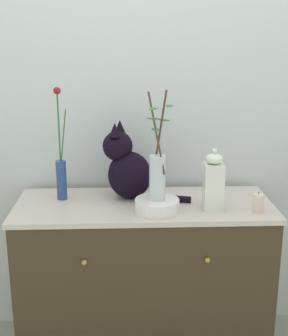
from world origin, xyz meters
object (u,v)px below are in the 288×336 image
at_px(bowl_porcelain, 157,206).
at_px(jar_lidded_porcelain, 213,182).
at_px(sideboard, 144,279).
at_px(candle_pillar, 258,203).
at_px(vase_slim_green, 61,171).
at_px(vase_glass_clear, 157,172).
at_px(cat_sitting, 127,167).

xyz_separation_m(bowl_porcelain, jar_lidded_porcelain, (0.26, 0.02, 0.10)).
height_order(sideboard, candle_pillar, candle_pillar).
bearing_deg(vase_slim_green, vase_glass_clear, -23.20).
bearing_deg(sideboard, bowl_porcelain, -64.82).
distance_m(cat_sitting, vase_slim_green, 0.33).
xyz_separation_m(vase_glass_clear, jar_lidded_porcelain, (0.26, 0.03, -0.06)).
xyz_separation_m(cat_sitting, vase_glass_clear, (0.14, -0.21, 0.03)).
bearing_deg(sideboard, vase_glass_clear, -64.89).
relative_size(sideboard, bowl_porcelain, 6.06).
distance_m(sideboard, vase_slim_green, 0.70).
distance_m(sideboard, vase_glass_clear, 0.63).
bearing_deg(candle_pillar, jar_lidded_porcelain, 167.46).
bearing_deg(bowl_porcelain, jar_lidded_porcelain, 5.30).
bearing_deg(bowl_porcelain, vase_slim_green, 156.91).
bearing_deg(jar_lidded_porcelain, vase_glass_clear, -174.43).
height_order(sideboard, vase_glass_clear, vase_glass_clear).
relative_size(vase_glass_clear, jar_lidded_porcelain, 1.71).
bearing_deg(bowl_porcelain, sideboard, 115.18).
xyz_separation_m(vase_glass_clear, candle_pillar, (0.47, -0.02, -0.15)).
relative_size(sideboard, candle_pillar, 12.74).
distance_m(vase_slim_green, vase_glass_clear, 0.51).
distance_m(cat_sitting, jar_lidded_porcelain, 0.44).
relative_size(vase_slim_green, candle_pillar, 5.66).
bearing_deg(vase_slim_green, cat_sitting, 1.36).
bearing_deg(vase_slim_green, candle_pillar, -13.21).
height_order(cat_sitting, bowl_porcelain, cat_sitting).
distance_m(jar_lidded_porcelain, candle_pillar, 0.23).
bearing_deg(cat_sitting, vase_slim_green, -178.64).
xyz_separation_m(cat_sitting, candle_pillar, (0.61, -0.23, -0.12)).
relative_size(vase_slim_green, bowl_porcelain, 2.69).
relative_size(cat_sitting, jar_lidded_porcelain, 1.47).
bearing_deg(jar_lidded_porcelain, candle_pillar, -12.54).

